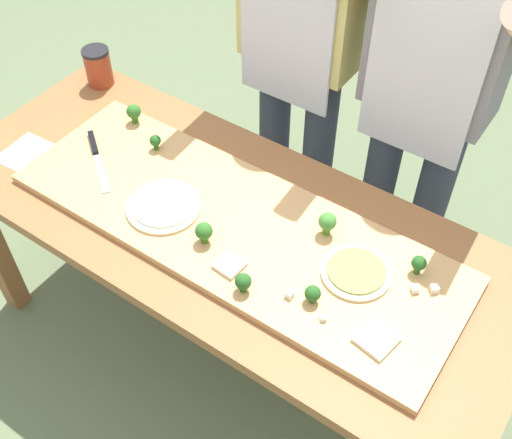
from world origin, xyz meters
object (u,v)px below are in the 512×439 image
at_px(chefs_knife, 96,153).
at_px(prep_table, 226,239).
at_px(broccoli_floret_front_right, 327,222).
at_px(broccoli_floret_center_left, 155,141).
at_px(broccoli_floret_center_right, 419,264).
at_px(cheese_crumble_c, 415,289).
at_px(broccoli_floret_back_right, 134,112).
at_px(pizza_slice_near_left, 230,265).
at_px(pizza_slice_center, 376,339).
at_px(cheese_crumble_b, 290,294).
at_px(broccoli_floret_front_left, 243,282).
at_px(sauce_jar, 98,67).
at_px(cheese_crumble_d, 323,318).
at_px(cook_left, 301,33).
at_px(pizza_whole_white_garlic, 164,206).
at_px(broccoli_floret_front_mid, 313,294).
at_px(pizza_whole_pesto_green, 356,272).
at_px(cook_right, 431,80).
at_px(cheese_crumble_a, 434,289).
at_px(recipe_note, 24,152).
at_px(broccoli_floret_back_mid, 204,232).

bearing_deg(chefs_knife, prep_table, 3.40).
relative_size(broccoli_floret_front_right, broccoli_floret_center_left, 1.41).
height_order(broccoli_floret_center_right, cheese_crumble_c, broccoli_floret_center_right).
height_order(chefs_knife, broccoli_floret_center_right, broccoli_floret_center_right).
distance_m(broccoli_floret_back_right, cheese_crumble_c, 1.08).
height_order(pizza_slice_near_left, cheese_crumble_c, cheese_crumble_c).
bearing_deg(pizza_slice_center, cheese_crumble_b, -177.75).
relative_size(broccoli_floret_front_left, sauce_jar, 0.43).
xyz_separation_m(prep_table, cheese_crumble_c, (0.58, 0.05, 0.13)).
bearing_deg(cheese_crumble_d, broccoli_floret_front_left, -170.11).
relative_size(cheese_crumble_b, cook_left, 0.01).
bearing_deg(chefs_knife, pizza_whole_white_garlic, -9.94).
relative_size(chefs_knife, sauce_jar, 1.76).
bearing_deg(cheese_crumble_b, broccoli_floret_center_right, 47.78).
height_order(pizza_whole_white_garlic, broccoli_floret_center_left, broccoli_floret_center_left).
relative_size(chefs_knife, broccoli_floret_front_mid, 4.52).
relative_size(pizza_whole_pesto_green, broccoli_floret_center_left, 3.61).
xyz_separation_m(prep_table, pizza_whole_white_garlic, (-0.16, -0.09, 0.13)).
bearing_deg(cheese_crumble_b, pizza_whole_pesto_green, 57.28).
height_order(broccoli_floret_center_left, sauce_jar, sauce_jar).
bearing_deg(pizza_slice_near_left, cook_right, 76.42).
xyz_separation_m(pizza_whole_white_garlic, pizza_slice_center, (0.73, -0.05, -0.00)).
height_order(prep_table, pizza_slice_near_left, pizza_slice_near_left).
bearing_deg(pizza_slice_near_left, broccoli_floret_center_left, 152.03).
bearing_deg(pizza_slice_near_left, broccoli_floret_back_right, 153.07).
relative_size(chefs_knife, cheese_crumble_a, 12.07).
bearing_deg(pizza_slice_center, chefs_knife, 174.17).
xyz_separation_m(cheese_crumble_a, cheese_crumble_d, (-0.19, -0.24, -0.00)).
distance_m(pizza_whole_pesto_green, cheese_crumble_a, 0.21).
distance_m(prep_table, sauce_jar, 0.84).
height_order(broccoli_floret_center_left, cheese_crumble_c, broccoli_floret_center_left).
bearing_deg(cook_left, prep_table, -77.29).
distance_m(broccoli_floret_front_left, cheese_crumble_d, 0.23).
bearing_deg(cheese_crumble_a, cheese_crumble_b, -142.73).
xyz_separation_m(cheese_crumble_c, cook_right, (-0.26, 0.58, 0.22)).
xyz_separation_m(broccoli_floret_front_right, recipe_note, (-1.00, -0.24, -0.07)).
height_order(pizza_whole_white_garlic, cheese_crumble_d, pizza_whole_white_garlic).
xyz_separation_m(pizza_whole_pesto_green, cook_left, (-0.57, 0.61, 0.22)).
relative_size(pizza_whole_pesto_green, broccoli_floret_front_right, 2.55).
bearing_deg(recipe_note, broccoli_floret_front_right, 13.39).
bearing_deg(broccoli_floret_center_right, recipe_note, -168.65).
xyz_separation_m(sauce_jar, cook_left, (0.63, 0.35, 0.18)).
height_order(pizza_whole_white_garlic, broccoli_floret_back_right, broccoli_floret_back_right).
bearing_deg(prep_table, cook_right, 63.07).
bearing_deg(pizza_whole_white_garlic, recipe_note, -174.69).
xyz_separation_m(prep_table, cheese_crumble_d, (0.43, -0.16, 0.13)).
bearing_deg(cheese_crumble_d, pizza_slice_near_left, 179.12).
xyz_separation_m(broccoli_floret_back_mid, broccoli_floret_front_left, (0.19, -0.08, -0.01)).
bearing_deg(cook_left, broccoli_floret_center_left, -111.28).
xyz_separation_m(pizza_whole_white_garlic, broccoli_floret_back_mid, (0.18, -0.03, 0.03)).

